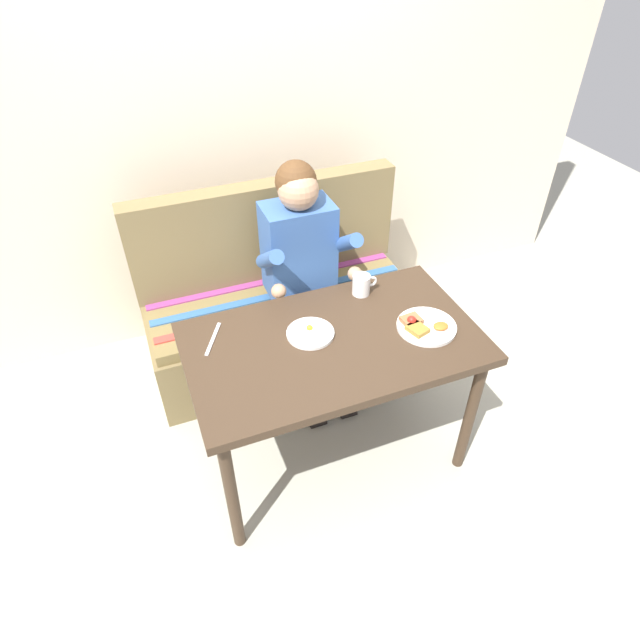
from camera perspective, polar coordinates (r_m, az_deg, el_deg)
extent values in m
plane|color=#ABA998|center=(2.73, 1.19, -13.67)|extent=(8.00, 8.00, 0.00)
cube|color=beige|center=(2.98, -8.54, 21.87)|extent=(4.40, 0.10, 2.60)
cube|color=#3C2B1D|center=(2.20, 1.43, -2.51)|extent=(1.20, 0.70, 0.04)
cylinder|color=#3C2B1D|center=(2.20, -9.36, -17.86)|extent=(0.05, 0.05, 0.69)
cylinder|color=#3C2B1D|center=(2.50, 15.62, -9.75)|extent=(0.05, 0.05, 0.69)
cylinder|color=#3C2B1D|center=(2.57, -12.56, -7.44)|extent=(0.05, 0.05, 0.69)
cylinder|color=#3C2B1D|center=(2.83, 9.18, -1.64)|extent=(0.05, 0.05, 0.69)
cube|color=olive|center=(3.05, -3.94, -1.21)|extent=(1.44, 0.56, 0.40)
cube|color=olive|center=(2.90, -4.13, 2.24)|extent=(1.40, 0.52, 0.06)
cube|color=olive|center=(2.91, -5.79, 9.38)|extent=(1.44, 0.12, 0.54)
cube|color=#C63D33|center=(2.78, -3.26, 1.17)|extent=(1.38, 0.05, 0.01)
cube|color=#336099|center=(2.88, -4.17, 2.77)|extent=(1.38, 0.05, 0.01)
cube|color=#93387A|center=(2.99, -5.01, 4.26)|extent=(1.38, 0.05, 0.01)
cube|color=#385E9D|center=(2.69, -2.29, 7.53)|extent=(0.34, 0.22, 0.48)
sphere|color=tan|center=(2.52, -2.33, 13.61)|extent=(0.19, 0.19, 0.19)
sphere|color=brown|center=(2.53, -2.58, 14.50)|extent=(0.19, 0.19, 0.19)
cylinder|color=#385E9D|center=(2.49, -5.38, 6.44)|extent=(0.07, 0.29, 0.23)
cylinder|color=#385E9D|center=(2.60, 2.70, 8.14)|extent=(0.07, 0.29, 0.23)
sphere|color=tan|center=(2.45, -4.40, 3.07)|extent=(0.07, 0.07, 0.07)
sphere|color=tan|center=(2.57, 3.71, 4.92)|extent=(0.07, 0.07, 0.07)
cylinder|color=#232333|center=(2.67, -2.64, 1.01)|extent=(0.09, 0.34, 0.09)
cylinder|color=#232333|center=(2.73, -1.29, -5.35)|extent=(0.08, 0.08, 0.52)
cube|color=black|center=(2.86, -0.79, -9.48)|extent=(0.09, 0.20, 0.05)
cylinder|color=#232333|center=(2.72, 0.73, 1.83)|extent=(0.09, 0.34, 0.09)
cylinder|color=#232333|center=(2.77, 2.02, -4.44)|extent=(0.08, 0.08, 0.52)
cube|color=black|center=(2.90, 2.38, -8.55)|extent=(0.09, 0.20, 0.05)
cylinder|color=white|center=(2.28, 11.23, -0.68)|extent=(0.25, 0.25, 0.02)
cube|color=olive|center=(2.23, 10.30, -0.96)|extent=(0.09, 0.10, 0.02)
cube|color=#99613B|center=(2.27, 9.66, 0.00)|extent=(0.09, 0.07, 0.02)
sphere|color=red|center=(2.26, 9.70, -0.04)|extent=(0.04, 0.04, 0.04)
ellipsoid|color=#CC6623|center=(2.27, 12.70, -0.64)|extent=(0.06, 0.05, 0.02)
cylinder|color=white|center=(2.21, -1.03, -1.42)|extent=(0.20, 0.20, 0.01)
ellipsoid|color=white|center=(2.20, -1.03, -1.18)|extent=(0.09, 0.08, 0.01)
sphere|color=yellow|center=(2.20, -1.11, -0.85)|extent=(0.03, 0.03, 0.03)
cylinder|color=white|center=(2.41, 4.39, 3.76)|extent=(0.08, 0.08, 0.09)
cylinder|color=brown|center=(2.39, 4.44, 4.56)|extent=(0.07, 0.07, 0.01)
torus|color=white|center=(2.43, 5.51, 4.10)|extent=(0.05, 0.01, 0.05)
cube|color=silver|center=(2.23, -11.28, -1.97)|extent=(0.11, 0.18, 0.00)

